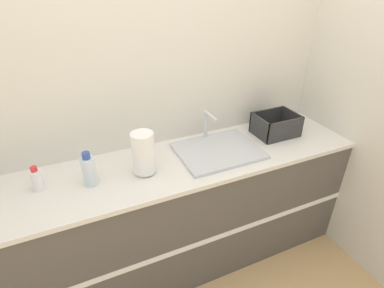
{
  "coord_description": "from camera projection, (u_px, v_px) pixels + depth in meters",
  "views": [
    {
      "loc": [
        -0.51,
        -1.2,
        1.93
      ],
      "look_at": [
        0.13,
        0.25,
        1.02
      ],
      "focal_mm": 28.0,
      "sensor_mm": 36.0,
      "label": 1
    }
  ],
  "objects": [
    {
      "name": "wall_back",
      "position": [
        151.0,
        86.0,
        1.91
      ],
      "size": [
        4.93,
        0.06,
        2.6
      ],
      "color": "beige",
      "rests_on": "ground_plane"
    },
    {
      "name": "wall_right",
      "position": [
        339.0,
        74.0,
        2.12
      ],
      "size": [
        0.06,
        2.57,
        2.6
      ],
      "color": "beige",
      "rests_on": "ground_plane"
    },
    {
      "name": "counter_cabinet",
      "position": [
        173.0,
        216.0,
        2.09
      ],
      "size": [
        2.55,
        0.59,
        0.9
      ],
      "color": "#514C47",
      "rests_on": "ground_plane"
    },
    {
      "name": "sink",
      "position": [
        218.0,
        149.0,
        1.98
      ],
      "size": [
        0.53,
        0.43,
        0.22
      ],
      "color": "silver",
      "rests_on": "counter_cabinet"
    },
    {
      "name": "paper_towel_roll",
      "position": [
        144.0,
        153.0,
        1.72
      ],
      "size": [
        0.13,
        0.13,
        0.26
      ],
      "color": "#4C4C51",
      "rests_on": "counter_cabinet"
    },
    {
      "name": "dish_rack",
      "position": [
        275.0,
        127.0,
        2.17
      ],
      "size": [
        0.3,
        0.23,
        0.16
      ],
      "color": "#2D2D2D",
      "rests_on": "counter_cabinet"
    },
    {
      "name": "bottle_clear",
      "position": [
        89.0,
        170.0,
        1.64
      ],
      "size": [
        0.08,
        0.08,
        0.21
      ],
      "color": "silver",
      "rests_on": "counter_cabinet"
    },
    {
      "name": "bottle_white_spray",
      "position": [
        37.0,
        179.0,
        1.61
      ],
      "size": [
        0.06,
        0.06,
        0.15
      ],
      "color": "white",
      "rests_on": "counter_cabinet"
    }
  ]
}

